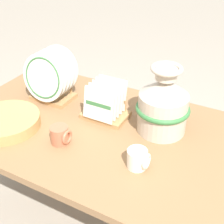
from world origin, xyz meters
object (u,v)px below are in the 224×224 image
(mug_terracotta_glaze, at_px, (60,135))
(dish_rack_square_plates, at_px, (106,106))
(mug_cream_glaze, at_px, (138,159))
(dish_rack_round_plates, at_px, (50,79))
(ceramic_vase, at_px, (163,104))
(wicker_charger_stack, at_px, (6,122))

(mug_terracotta_glaze, bearing_deg, dish_rack_square_plates, 75.16)
(dish_rack_square_plates, distance_m, mug_terracotta_glaze, 0.29)
(mug_cream_glaze, height_order, mug_terracotta_glaze, same)
(dish_rack_round_plates, relative_size, mug_terracotta_glaze, 3.12)
(ceramic_vase, relative_size, dish_rack_square_plates, 1.48)
(ceramic_vase, height_order, mug_cream_glaze, ceramic_vase)
(ceramic_vase, height_order, dish_rack_round_plates, ceramic_vase)
(dish_rack_round_plates, distance_m, wicker_charger_stack, 0.33)
(ceramic_vase, height_order, mug_terracotta_glaze, ceramic_vase)
(dish_rack_round_plates, distance_m, dish_rack_square_plates, 0.35)
(dish_rack_round_plates, distance_m, mug_cream_glaze, 0.69)
(ceramic_vase, xyz_separation_m, wicker_charger_stack, (-0.66, -0.32, -0.11))
(dish_rack_square_plates, bearing_deg, mug_terracotta_glaze, -104.84)
(mug_cream_glaze, relative_size, mug_terracotta_glaze, 1.00)
(ceramic_vase, bearing_deg, wicker_charger_stack, -153.62)
(dish_rack_square_plates, height_order, mug_cream_glaze, dish_rack_square_plates)
(dish_rack_square_plates, bearing_deg, wicker_charger_stack, -141.42)
(wicker_charger_stack, bearing_deg, dish_rack_square_plates, 38.58)
(wicker_charger_stack, height_order, mug_cream_glaze, mug_cream_glaze)
(ceramic_vase, xyz_separation_m, dish_rack_square_plates, (-0.28, -0.03, -0.08))
(wicker_charger_stack, distance_m, mug_cream_glaze, 0.67)
(dish_rack_square_plates, xyz_separation_m, wicker_charger_stack, (-0.37, -0.30, -0.04))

